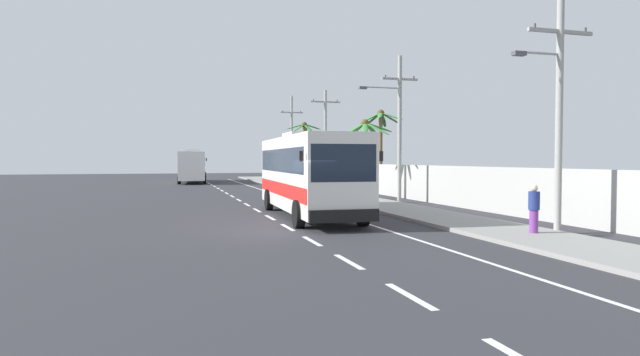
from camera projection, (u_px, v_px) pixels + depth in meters
name	position (u px, v px, depth m)	size (l,w,h in m)	color
ground_plane	(292.00, 230.00, 19.15)	(160.00, 160.00, 0.00)	#303035
sidewalk_kerb	(368.00, 202.00, 30.63)	(3.20, 90.00, 0.14)	gray
lane_markings	(269.00, 199.00, 33.94)	(3.41, 71.24, 0.01)	white
boundary_wall	(400.00, 181.00, 35.49)	(0.24, 60.00, 2.17)	#B2B2AD
coach_bus_foreground	(308.00, 172.00, 23.70)	(3.21, 11.22, 3.78)	silver
coach_bus_far_lane	(193.00, 165.00, 58.27)	(3.66, 12.43, 3.57)	white
motorcycle_beside_bus	(310.00, 190.00, 32.82)	(0.56, 1.96, 1.62)	black
pedestrian_near_kerb	(534.00, 208.00, 17.40)	(0.36, 0.36, 1.57)	#75388E
utility_pole_nearest	(558.00, 101.00, 18.01)	(3.10, 0.24, 8.44)	#9E9E99
utility_pole_mid	(398.00, 124.00, 31.14)	(3.63, 0.24, 8.55)	#9E9E99
utility_pole_far	(325.00, 137.00, 44.11)	(2.53, 0.24, 8.22)	#9E9E99
utility_pole_distant	(292.00, 138.00, 57.23)	(2.46, 0.24, 9.29)	#9E9E99
palm_nearest	(381.00, 132.00, 39.86)	(3.46, 3.39, 6.23)	brown
palm_second	(365.00, 140.00, 34.02)	(3.89, 3.63, 5.08)	brown
palm_third	(304.00, 143.00, 51.83)	(3.45, 3.26, 6.16)	brown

